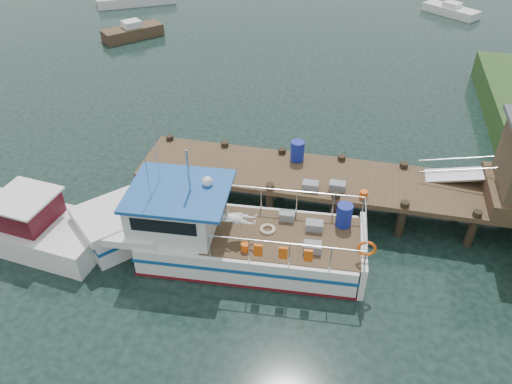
% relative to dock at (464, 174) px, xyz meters
% --- Properties ---
extents(ground_plane, '(160.00, 160.00, 0.00)m').
position_rel_dock_xyz_m(ground_plane, '(-6.51, -0.01, -2.24)').
color(ground_plane, black).
extents(dock, '(16.60, 3.00, 4.78)m').
position_rel_dock_xyz_m(dock, '(0.00, 0.00, 0.00)').
color(dock, '#493522').
rests_on(dock, ground).
extents(lobster_boat, '(10.91, 3.76, 5.17)m').
position_rel_dock_xyz_m(lobster_boat, '(-8.52, -3.76, -1.30)').
color(lobster_boat, silver).
rests_on(lobster_boat, ground).
extents(work_boat, '(8.16, 3.23, 4.27)m').
position_rel_dock_xyz_m(work_boat, '(-16.16, -4.46, -1.56)').
color(work_boat, silver).
rests_on(work_boat, ground).
extents(moored_rowboat, '(3.93, 4.13, 1.24)m').
position_rel_dock_xyz_m(moored_rowboat, '(-20.59, 16.42, -1.78)').
color(moored_rowboat, '#493522').
rests_on(moored_rowboat, ground).
extents(moored_b, '(4.46, 3.92, 0.99)m').
position_rel_dock_xyz_m(moored_b, '(2.24, 27.01, -1.88)').
color(moored_b, silver).
rests_on(moored_b, ground).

